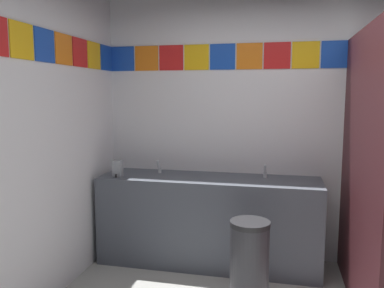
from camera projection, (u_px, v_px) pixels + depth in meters
wall_back at (289, 122)px, 3.78m from camera, size 3.65×0.09×2.72m
vanity_counter at (209, 220)px, 3.75m from camera, size 2.08×0.56×0.85m
faucet_left at (159, 168)px, 3.89m from camera, size 0.04×0.10×0.14m
faucet_right at (265, 173)px, 3.66m from camera, size 0.04×0.10×0.14m
soap_dispenser at (118, 169)px, 3.72m from camera, size 0.09×0.09×0.16m
trash_bin at (249, 263)px, 3.00m from camera, size 0.31×0.31×0.67m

